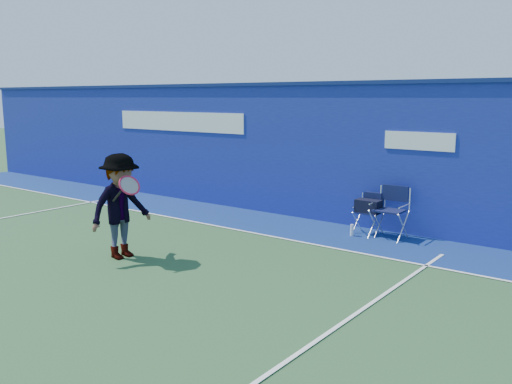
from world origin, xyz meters
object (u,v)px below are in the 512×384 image
Objects in this scene: water_bottle at (352,230)px; directors_chair_right at (389,222)px; directors_chair_left at (369,217)px; tennis_player at (121,206)px.

directors_chair_right is at bearing 24.97° from water_bottle.
directors_chair_left is at bearing 61.25° from water_bottle.
tennis_player is (-2.49, -3.72, 0.79)m from water_bottle.
directors_chair_right is 0.56× the size of tennis_player.
directors_chair_left is 0.45m from water_bottle.
directors_chair_right reaches higher than water_bottle.
directors_chair_left is 0.46m from directors_chair_right.
tennis_player is (-2.68, -4.06, 0.55)m from directors_chair_left.
directors_chair_left is 3.48× the size of water_bottle.
directors_chair_right is 4.26× the size of water_bottle.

